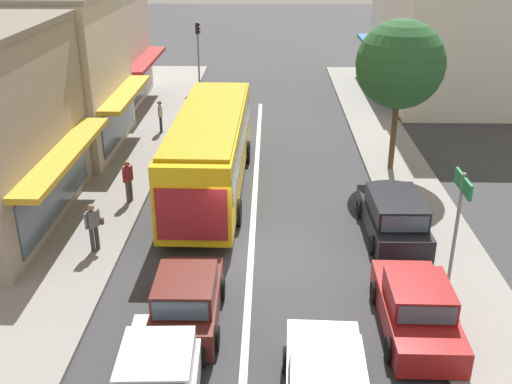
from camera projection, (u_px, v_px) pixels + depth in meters
name	position (u px, v px, depth m)	size (l,w,h in m)	color
ground_plane	(251.00, 252.00, 19.54)	(140.00, 140.00, 0.00)	#353538
lane_centre_line	(254.00, 201.00, 23.20)	(0.20, 28.00, 0.01)	silver
sidewalk_left	(94.00, 178.00, 25.15)	(5.20, 44.00, 0.14)	gray
kerb_right	(405.00, 181.00, 24.87)	(2.80, 44.00, 0.12)	gray
shopfront_mid_block	(35.00, 74.00, 27.33)	(8.30, 7.16, 7.20)	beige
shopfront_far_end	(84.00, 47.00, 34.47)	(7.25, 8.06, 6.90)	beige
building_right_far	(451.00, 11.00, 36.28)	(8.57, 12.88, 10.17)	silver
city_bus	(210.00, 147.00, 23.34)	(2.87, 10.90, 3.23)	yellow
sedan_adjacent_lane_lead	(158.00, 379.00, 13.07)	(2.03, 4.27, 1.47)	silver
hatchback_queue_far_back	(187.00, 301.00, 15.75)	(1.85, 3.72, 1.54)	#561E19
parked_sedan_kerb_front	(416.00, 309.00, 15.49)	(1.93, 4.22, 1.47)	maroon
parked_wagon_kerb_second	(393.00, 216.00, 20.28)	(2.01, 4.54, 1.58)	black
traffic_light_downstreet	(198.00, 44.00, 38.48)	(0.33, 0.24, 4.20)	gray
directional_road_sign	(460.00, 204.00, 16.59)	(0.10, 1.40, 3.60)	gray
street_tree_right	(400.00, 65.00, 24.26)	(3.63, 3.63, 6.45)	brown
pedestrian_with_handbag_near	(93.00, 224.00, 19.03)	(0.50, 0.60, 1.63)	#333338
pedestrian_browsing_midblock	(128.00, 178.00, 22.51)	(0.35, 0.52, 1.63)	#4C4742
pedestrian_far_walker	(160.00, 114.00, 30.25)	(0.28, 0.56, 1.63)	#232838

